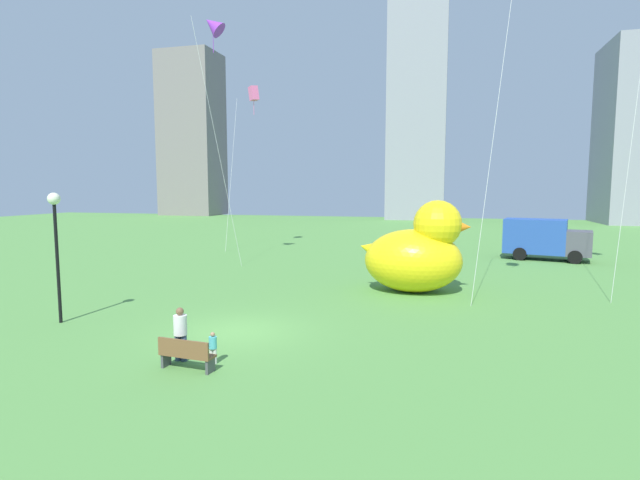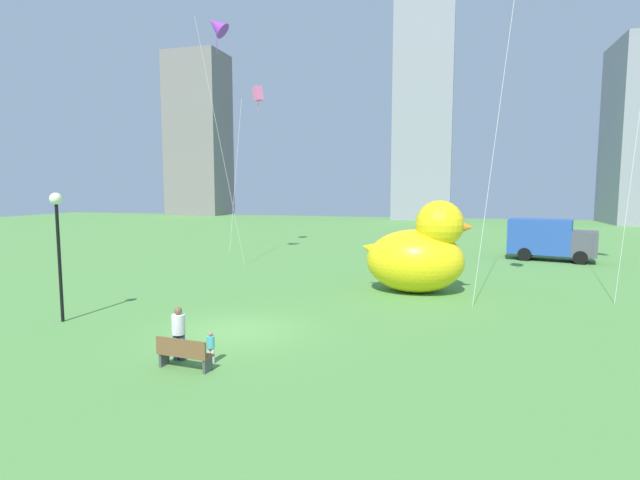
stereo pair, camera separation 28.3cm
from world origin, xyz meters
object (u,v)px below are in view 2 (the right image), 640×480
giant_inflatable_duck (419,253)px  box_truck (550,240)px  lamppost (57,226)px  kite_purple (217,26)px  person_child (211,346)px  kite_pink (258,95)px  park_bench (183,353)px  person_adult (179,331)px

giant_inflatable_duck → box_truck: giant_inflatable_duck is taller
lamppost → kite_purple: 18.66m
person_child → box_truck: (13.10, 24.47, 0.93)m
box_truck → kite_purple: size_ratio=0.37×
person_child → giant_inflatable_duck: size_ratio=0.17×
kite_pink → kite_purple: bearing=-85.5°
kite_pink → person_child: bearing=-70.5°
park_bench → lamppost: 8.32m
giant_inflatable_duck → kite_pink: 22.35m
giant_inflatable_duck → box_truck: (8.05, 13.11, -0.46)m
kite_purple → kite_pink: 8.64m
person_adult → kite_purple: (-7.27, 17.03, 14.41)m
person_adult → kite_pink: bearing=107.4°
person_adult → box_truck: box_truck is taller
kite_purple → box_truck: bearing=19.2°
giant_inflatable_duck → lamppost: lamppost is taller
person_child → park_bench: bearing=-126.1°
person_child → kite_pink: size_ratio=0.07×
park_bench → person_adult: person_adult is taller
lamppost → kite_pink: bearing=93.6°
kite_purple → giant_inflatable_duck: bearing=-23.0°
park_bench → lamppost: bearing=156.0°
person_adult → giant_inflatable_duck: 12.93m
park_bench → box_truck: (13.59, 25.13, 0.96)m
kite_purple → lamppost: bearing=-87.0°
giant_inflatable_duck → box_truck: bearing=58.4°
box_truck → person_adult: bearing=-120.0°
kite_purple → person_child: bearing=-64.0°
person_adult → person_child: person_adult is taller
lamppost → kite_pink: kite_pink is taller
person_child → giant_inflatable_duck: bearing=66.0°
box_truck → person_child: bearing=-118.2°
person_adult → kite_pink: size_ratio=0.12×
person_adult → kite_pink: 28.87m
lamppost → kite_purple: bearing=93.0°
giant_inflatable_duck → kite_purple: bearing=157.0°
box_truck → kite_pink: size_ratio=0.45×
park_bench → kite_purple: (-7.80, 17.67, 14.81)m
lamppost → kite_purple: kite_purple is taller
giant_inflatable_duck → lamppost: size_ratio=1.11×
box_truck → kite_purple: kite_purple is taller
park_bench → giant_inflatable_duck: bearing=65.3°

